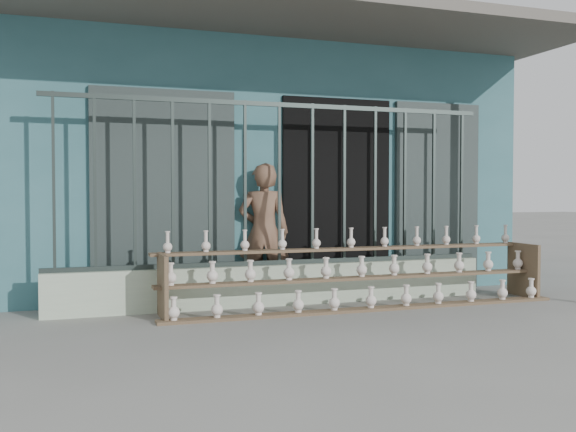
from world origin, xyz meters
name	(u,v)px	position (x,y,z in m)	size (l,w,h in m)	color
ground	(323,328)	(0.00, 0.00, 0.00)	(60.00, 60.00, 0.00)	slate
workshop_building	(221,169)	(0.00, 4.23, 1.62)	(7.40, 6.60, 3.21)	#33656D
parapet_wall	(279,285)	(0.00, 1.30, 0.23)	(5.00, 0.20, 0.45)	#B1C4A8
security_fence	(279,184)	(0.00, 1.30, 1.35)	(5.00, 0.04, 1.80)	#283330
shelf_rack	(361,274)	(0.81, 0.89, 0.36)	(4.50, 0.68, 0.85)	brown
elderly_woman	(264,232)	(-0.09, 1.61, 0.79)	(0.58, 0.38, 1.59)	brown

